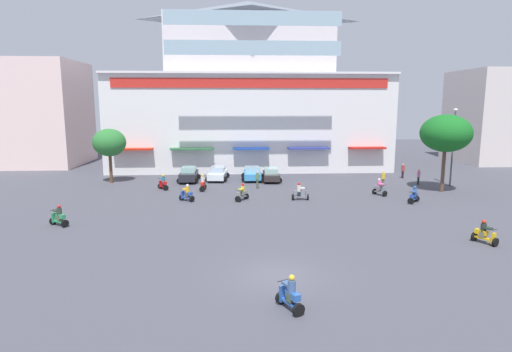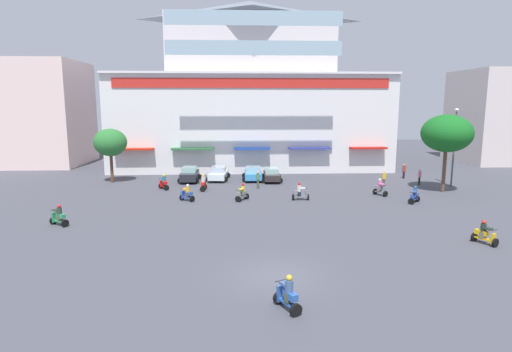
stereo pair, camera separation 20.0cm
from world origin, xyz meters
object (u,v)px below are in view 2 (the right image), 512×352
at_px(plaza_tree_0, 110,143).
at_px(streetlamp_near, 454,142).
at_px(parked_car_1, 218,173).
at_px(scooter_rider_3, 164,183).
at_px(scooter_rider_2, 242,194).
at_px(pedestrian_0, 404,170).
at_px(pedestrian_1, 258,179).
at_px(scooter_rider_9, 484,234).
at_px(scooter_rider_0, 380,189).
at_px(scooter_rider_7, 288,295).
at_px(scooter_rider_4, 414,196).
at_px(scooter_rider_1, 203,184).
at_px(pedestrian_2, 420,176).
at_px(pedestrian_3, 384,178).
at_px(scooter_rider_5, 187,194).
at_px(parked_car_0, 190,174).
at_px(scooter_rider_6, 59,217).
at_px(parked_car_2, 253,173).
at_px(plaza_tree_1, 447,134).
at_px(scooter_rider_8, 300,193).
at_px(parked_car_3, 272,175).

xyz_separation_m(plaza_tree_0, streetlamp_near, (34.53, -3.74, 0.26)).
distance_m(parked_car_1, scooter_rider_3, 7.10).
xyz_separation_m(scooter_rider_2, pedestrian_0, (18.05, 10.11, 0.32)).
bearing_deg(scooter_rider_2, pedestrian_1, 72.75).
bearing_deg(plaza_tree_0, scooter_rider_9, -37.38).
height_order(scooter_rider_0, scooter_rider_2, scooter_rider_0).
relative_size(scooter_rider_3, scooter_rider_7, 0.99).
relative_size(scooter_rider_2, scooter_rider_4, 1.04).
bearing_deg(scooter_rider_1, pedestrian_2, 5.00).
height_order(scooter_rider_1, scooter_rider_7, scooter_rider_1).
height_order(pedestrian_1, pedestrian_3, pedestrian_1).
xyz_separation_m(scooter_rider_3, scooter_rider_5, (2.83, -5.09, -0.01)).
distance_m(plaza_tree_0, parked_car_0, 8.75).
height_order(plaza_tree_0, scooter_rider_5, plaza_tree_0).
xyz_separation_m(plaza_tree_0, scooter_rider_3, (6.02, -3.96, -3.57)).
bearing_deg(scooter_rider_6, parked_car_0, 66.62).
height_order(scooter_rider_9, streetlamp_near, streetlamp_near).
height_order(pedestrian_2, pedestrian_3, pedestrian_3).
bearing_deg(scooter_rider_0, scooter_rider_3, 169.64).
xyz_separation_m(parked_car_1, scooter_rider_9, (16.57, -22.14, -0.14)).
relative_size(parked_car_2, pedestrian_3, 2.42).
bearing_deg(pedestrian_1, scooter_rider_0, -18.69).
height_order(scooter_rider_6, pedestrian_0, pedestrian_0).
height_order(plaza_tree_1, scooter_rider_8, plaza_tree_1).
bearing_deg(scooter_rider_4, pedestrian_2, 64.09).
xyz_separation_m(scooter_rider_1, scooter_rider_5, (-1.05, -4.38, -0.05)).
xyz_separation_m(scooter_rider_2, scooter_rider_9, (14.11, -12.10, -0.01)).
xyz_separation_m(scooter_rider_8, pedestrian_0, (13.09, 10.20, 0.30)).
relative_size(parked_car_3, scooter_rider_3, 2.71).
height_order(scooter_rider_5, pedestrian_1, pedestrian_1).
bearing_deg(scooter_rider_9, scooter_rider_0, 97.01).
height_order(plaza_tree_0, scooter_rider_3, plaza_tree_0).
bearing_deg(parked_car_2, scooter_rider_7, -89.54).
distance_m(parked_car_1, scooter_rider_5, 10.31).
bearing_deg(parked_car_3, pedestrian_0, 4.04).
relative_size(parked_car_2, scooter_rider_4, 2.76).
distance_m(scooter_rider_3, pedestrian_1, 9.12).
bearing_deg(streetlamp_near, scooter_rider_5, -168.32).
distance_m(parked_car_1, scooter_rider_8, 12.57).
distance_m(parked_car_0, scooter_rider_1, 5.26).
xyz_separation_m(scooter_rider_5, pedestrian_0, (22.75, 10.12, 0.31)).
bearing_deg(streetlamp_near, scooter_rider_7, -127.92).
distance_m(parked_car_3, pedestrian_2, 15.15).
height_order(plaza_tree_0, parked_car_0, plaza_tree_0).
xyz_separation_m(parked_car_3, scooter_rider_9, (10.85, -21.16, -0.13)).
relative_size(scooter_rider_7, scooter_rider_8, 1.00).
distance_m(plaza_tree_0, pedestrian_2, 31.98).
distance_m(parked_car_0, scooter_rider_6, 17.79).
distance_m(scooter_rider_2, scooter_rider_6, 14.39).
relative_size(scooter_rider_2, streetlamp_near, 0.19).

